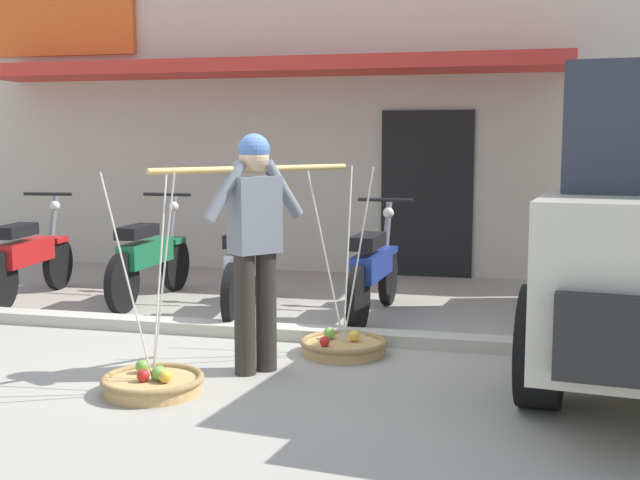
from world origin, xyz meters
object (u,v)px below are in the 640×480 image
(fruit_basket_right_side, at_px, (153,382))
(motorcycle_second_in_row, at_px, (149,258))
(fruit_vendor, at_px, (255,236))
(fruit_basket_left_side, at_px, (343,345))
(motorcycle_nearest_shop, at_px, (29,257))
(motorcycle_end_of_row, at_px, (374,270))
(motorcycle_third_in_row, at_px, (248,267))

(fruit_basket_right_side, height_order, motorcycle_second_in_row, fruit_basket_right_side)
(fruit_vendor, distance_m, motorcycle_second_in_row, 2.92)
(fruit_basket_left_side, height_order, motorcycle_second_in_row, fruit_basket_left_side)
(motorcycle_nearest_shop, relative_size, motorcycle_second_in_row, 1.00)
(fruit_basket_left_side, bearing_deg, motorcycle_end_of_row, 90.39)
(fruit_basket_right_side, bearing_deg, motorcycle_second_in_row, 116.12)
(motorcycle_end_of_row, bearing_deg, motorcycle_nearest_shop, -179.53)
(fruit_basket_right_side, height_order, motorcycle_end_of_row, fruit_basket_right_side)
(fruit_basket_left_side, distance_m, motorcycle_second_in_row, 2.86)
(fruit_basket_left_side, xyz_separation_m, motorcycle_second_in_row, (-2.38, 1.55, 0.38))
(fruit_basket_left_side, relative_size, motorcycle_third_in_row, 0.80)
(motorcycle_second_in_row, xyz_separation_m, motorcycle_end_of_row, (2.37, -0.21, 0.00))
(fruit_basket_right_side, xyz_separation_m, motorcycle_second_in_row, (-1.38, 2.80, 0.38))
(fruit_basket_right_side, bearing_deg, motorcycle_nearest_shop, 135.45)
(fruit_basket_left_side, xyz_separation_m, fruit_basket_right_side, (-1.00, -1.26, 0.00))
(fruit_vendor, bearing_deg, motorcycle_nearest_shop, 148.07)
(motorcycle_second_in_row, relative_size, motorcycle_third_in_row, 1.00)
(fruit_basket_left_side, relative_size, motorcycle_end_of_row, 0.80)
(fruit_basket_right_side, bearing_deg, motorcycle_end_of_row, 69.05)
(motorcycle_third_in_row, bearing_deg, fruit_basket_left_side, -45.74)
(fruit_basket_right_side, distance_m, motorcycle_nearest_shop, 3.68)
(fruit_basket_right_side, relative_size, motorcycle_nearest_shop, 0.80)
(fruit_vendor, relative_size, motorcycle_third_in_row, 0.93)
(fruit_vendor, height_order, motorcycle_third_in_row, fruit_vendor)
(fruit_basket_left_side, xyz_separation_m, motorcycle_end_of_row, (-0.01, 1.34, 0.38))
(fruit_basket_left_side, bearing_deg, fruit_basket_right_side, -128.56)
(fruit_vendor, height_order, motorcycle_second_in_row, fruit_vendor)
(motorcycle_second_in_row, xyz_separation_m, motorcycle_third_in_row, (1.18, -0.32, 0.00))
(fruit_vendor, distance_m, motorcycle_third_in_row, 2.05)
(fruit_basket_left_side, bearing_deg, motorcycle_second_in_row, 146.96)
(motorcycle_third_in_row, xyz_separation_m, motorcycle_end_of_row, (1.19, 0.11, 0.00))
(motorcycle_nearest_shop, bearing_deg, motorcycle_second_in_row, 10.98)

